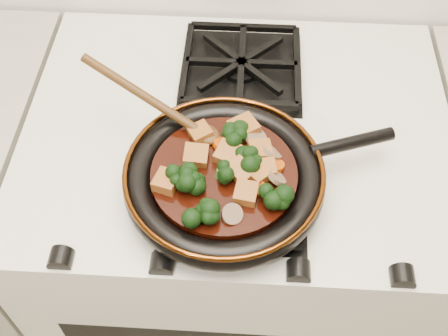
{
  "coord_description": "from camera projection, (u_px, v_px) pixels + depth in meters",
  "views": [
    {
      "loc": [
        0.01,
        1.03,
        1.65
      ],
      "look_at": [
        -0.02,
        1.54,
        0.97
      ],
      "focal_mm": 45.0,
      "sensor_mm": 36.0,
      "label": 1
    }
  ],
  "objects": [
    {
      "name": "tofu_cube_7",
      "position": [
        265.0,
        169.0,
        0.85
      ],
      "size": [
        0.04,
        0.04,
        0.02
      ],
      "primitive_type": "cube",
      "rotation": [
        0.03,
        -0.09,
        0.16
      ],
      "color": "brown",
      "rests_on": "braising_sauce"
    },
    {
      "name": "tofu_cube_1",
      "position": [
        260.0,
        173.0,
        0.85
      ],
      "size": [
        0.05,
        0.05,
        0.02
      ],
      "primitive_type": "cube",
      "rotation": [
        0.01,
        0.05,
        2.33
      ],
      "color": "brown",
      "rests_on": "braising_sauce"
    },
    {
      "name": "wooden_spoon",
      "position": [
        170.0,
        113.0,
        0.9
      ],
      "size": [
        0.14,
        0.08,
        0.23
      ],
      "rotation": [
        0.0,
        0.0,
        2.73
      ],
      "color": "#40260D",
      "rests_on": "braising_sauce"
    },
    {
      "name": "tofu_cube_8",
      "position": [
        241.0,
        172.0,
        0.85
      ],
      "size": [
        0.05,
        0.05,
        0.03
      ],
      "primitive_type": "cube",
      "rotation": [
        -0.1,
        -0.07,
        2.43
      ],
      "color": "brown",
      "rests_on": "braising_sauce"
    },
    {
      "name": "tofu_cube_5",
      "position": [
        247.0,
        163.0,
        0.86
      ],
      "size": [
        0.04,
        0.04,
        0.02
      ],
      "primitive_type": "cube",
      "rotation": [
        -0.01,
        -0.1,
        3.01
      ],
      "color": "brown",
      "rests_on": "braising_sauce"
    },
    {
      "name": "carrot_coin_0",
      "position": [
        188.0,
        178.0,
        0.85
      ],
      "size": [
        0.03,
        0.03,
        0.02
      ],
      "primitive_type": "cylinder",
      "rotation": [
        -0.18,
        -0.25,
        0.0
      ],
      "color": "#A33804",
      "rests_on": "braising_sauce"
    },
    {
      "name": "broccoli_floret_3",
      "position": [
        189.0,
        181.0,
        0.84
      ],
      "size": [
        0.08,
        0.07,
        0.06
      ],
      "primitive_type": null,
      "rotation": [
        0.22,
        -0.11,
        1.79
      ],
      "color": "black",
      "rests_on": "braising_sauce"
    },
    {
      "name": "tofu_cube_2",
      "position": [
        260.0,
        151.0,
        0.87
      ],
      "size": [
        0.04,
        0.04,
        0.02
      ],
      "primitive_type": "cube",
      "rotation": [
        0.11,
        -0.03,
        1.78
      ],
      "color": "brown",
      "rests_on": "braising_sauce"
    },
    {
      "name": "broccoli_floret_2",
      "position": [
        202.0,
        216.0,
        0.8
      ],
      "size": [
        0.08,
        0.08,
        0.06
      ],
      "primitive_type": null,
      "rotation": [
        0.07,
        -0.11,
        2.02
      ],
      "color": "black",
      "rests_on": "braising_sauce"
    },
    {
      "name": "mushroom_slice_3",
      "position": [
        271.0,
        153.0,
        0.87
      ],
      "size": [
        0.04,
        0.05,
        0.03
      ],
      "primitive_type": "cylinder",
      "rotation": [
        0.71,
        0.0,
        2.19
      ],
      "color": "brown",
      "rests_on": "braising_sauce"
    },
    {
      "name": "mushroom_slice_0",
      "position": [
        256.0,
        138.0,
        0.89
      ],
      "size": [
        0.04,
        0.04,
        0.03
      ],
      "primitive_type": "cylinder",
      "rotation": [
        0.54,
        0.0,
        1.39
      ],
      "color": "brown",
      "rests_on": "braising_sauce"
    },
    {
      "name": "tofu_cube_9",
      "position": [
        246.0,
        194.0,
        0.82
      ],
      "size": [
        0.04,
        0.04,
        0.02
      ],
      "primitive_type": "cube",
      "rotation": [
        0.02,
        -0.02,
        1.42
      ],
      "color": "brown",
      "rests_on": "braising_sauce"
    },
    {
      "name": "broccoli_floret_6",
      "position": [
        251.0,
        162.0,
        0.86
      ],
      "size": [
        0.09,
        0.08,
        0.07
      ],
      "primitive_type": null,
      "rotation": [
        0.2,
        0.16,
        1.19
      ],
      "color": "black",
      "rests_on": "braising_sauce"
    },
    {
      "name": "burner_grate_back",
      "position": [
        241.0,
        66.0,
        1.07
      ],
      "size": [
        0.23,
        0.23,
        0.03
      ],
      "primitive_type": null,
      "color": "black",
      "rests_on": "stove"
    },
    {
      "name": "carrot_coin_5",
      "position": [
        257.0,
        188.0,
        0.83
      ],
      "size": [
        0.03,
        0.03,
        0.02
      ],
      "primitive_type": "cylinder",
      "rotation": [
        0.13,
        -0.33,
        0.0
      ],
      "color": "#A33804",
      "rests_on": "braising_sauce"
    },
    {
      "name": "carrot_coin_4",
      "position": [
        189.0,
        181.0,
        0.84
      ],
      "size": [
        0.03,
        0.03,
        0.02
      ],
      "primitive_type": "cylinder",
      "rotation": [
        0.15,
        -0.19,
        0.0
      ],
      "color": "#A33804",
      "rests_on": "braising_sauce"
    },
    {
      "name": "braising_sauce",
      "position": [
        224.0,
        176.0,
        0.87
      ],
      "size": [
        0.23,
        0.23,
        0.02
      ],
      "primitive_type": "cylinder",
      "color": "black",
      "rests_on": "skillet"
    },
    {
      "name": "broccoli_floret_5",
      "position": [
        235.0,
        138.0,
        0.89
      ],
      "size": [
        0.09,
        0.09,
        0.06
      ],
      "primitive_type": null,
      "rotation": [
        0.06,
        -0.18,
        2.17
      ],
      "color": "black",
      "rests_on": "braising_sauce"
    },
    {
      "name": "broccoli_floret_1",
      "position": [
        180.0,
        179.0,
        0.83
      ],
      "size": [
        0.08,
        0.08,
        0.06
      ],
      "primitive_type": null,
      "rotation": [
        0.01,
        0.03,
        2.48
      ],
      "color": "black",
      "rests_on": "braising_sauce"
    },
    {
      "name": "mushroom_slice_1",
      "position": [
        277.0,
        177.0,
        0.84
      ],
      "size": [
        0.04,
        0.04,
        0.03
      ],
      "primitive_type": "cylinder",
      "rotation": [
        0.71,
        0.0,
        2.07
      ],
      "color": "brown",
      "rests_on": "braising_sauce"
    },
    {
      "name": "tofu_cube_10",
      "position": [
        201.0,
        133.0,
        0.89
      ],
      "size": [
        0.05,
        0.05,
        0.03
      ],
      "primitive_type": "cube",
      "rotation": [
        -0.11,
        0.11,
        2.09
      ],
      "color": "brown",
      "rests_on": "braising_sauce"
    },
    {
      "name": "tofu_cube_0",
      "position": [
        229.0,
        155.0,
        0.87
      ],
      "size": [
        0.05,
        0.05,
        0.03
      ],
      "primitive_type": "cube",
      "rotation": [
        0.09,
        -0.07,
        1.2
      ],
      "color": "brown",
      "rests_on": "braising_sauce"
    },
    {
      "name": "broccoli_floret_4",
      "position": [
        274.0,
        200.0,
        0.82
      ],
      "size": [
        0.08,
        0.08,
        0.06
      ],
      "primitive_type": null,
      "rotation": [
        0.04,
        0.15,
        0.35
      ],
      "color": "black",
      "rests_on": "braising_sauce"
    },
    {
      "name": "skillet",
      "position": [
        225.0,
        178.0,
        0.87
      ],
      "size": [
        0.43,
        0.31,
        0.05
      ],
      "rotation": [
        0.0,
        0.0,
        0.34
      ],
      "color": "black",
      "rests_on": "burner_grate_front"
    },
    {
      "name": "carrot_coin_1",
      "position": [
        271.0,
        166.0,
        0.86
      ],
      "size": [
        0.03,
        0.03,
        0.01
      ],
      "primitive_type": "cylinder",
      "rotation": [
        -0.08,
        -0.08,
        0.0
      ],
      "color": "#A33804",
      "rests_on": "braising_sauce"
    },
    {
      "name": "broccoli_floret_0",
      "position": [
        219.0,
        172.0,
        0.84
      ],
      "size": [
        0.07,
        0.07,
        0.07
      ],
      "primitive_type": null,
      "rotation": [
        0.24,
        0.16,
        1.74
      ],
      "color": "black",
      "rests_on": "braising_sauce"
    },
    {
      "name": "carrot_coin_3",
      "position": [
        276.0,
        166.0,
        0.86
      ],
      "size": [
        0.03,
        0.03,
        0.01
      ],
      "primitive_type": "cylinder",
      "rotation": [
        -0.22,
        0.05,
        0.0
      ],
      "color": "#A33804",
      "rests_on": "braising_sauce"
    },
    {
      "name": "stove",
      "position": [
        234.0,
        250.0,
        1.35
      ],
      "size": [
        0.76,
        0.6,
        0.9
      ],
      "primitive_type": "cube",
      "color": "silver",
      "rests_on": "ground"
    },
    {
      "name": "mushroom_slice_2",
      "position": [
        232.0,
        214.0,
        0.8
      ],
      "size": [
        0.04,
        0.04,
        0.02
      ],
      "primitive_type": "cylinder",
      "rotation": [
        0.53,
        0.0,
        0.69
      ],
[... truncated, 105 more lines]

